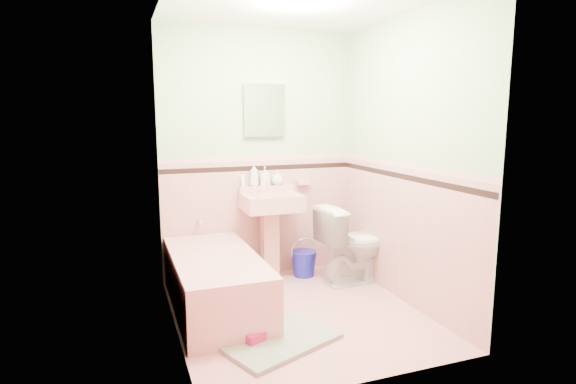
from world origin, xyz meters
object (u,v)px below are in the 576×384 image
object	(u,v)px
soap_bottle_mid	(265,176)
sink	(272,237)
toilet	(356,243)
shoe	(256,337)
medicine_cabinet	(264,110)
bucket	(304,263)
bathtub	(216,284)
soap_bottle_right	(277,177)
soap_bottle_left	(254,175)

from	to	relation	value
soap_bottle_mid	sink	bearing A→B (deg)	-87.08
sink	toilet	bearing A→B (deg)	-22.63
sink	shoe	world-z (taller)	sink
sink	soap_bottle_mid	bearing A→B (deg)	92.92
medicine_cabinet	bucket	bearing A→B (deg)	-31.20
shoe	bathtub	bearing A→B (deg)	76.39
medicine_cabinet	bucket	world-z (taller)	medicine_cabinet
toilet	bucket	xyz separation A→B (m)	(-0.43, 0.32, -0.26)
sink	soap_bottle_mid	xyz separation A→B (m)	(-0.01, 0.18, 0.60)
bathtub	shoe	world-z (taller)	bathtub
bathtub	bucket	distance (m)	1.16
medicine_cabinet	toilet	xyz separation A→B (m)	(0.78, -0.53, -1.31)
bathtub	toilet	bearing A→B (deg)	8.02
medicine_cabinet	toilet	world-z (taller)	medicine_cabinet
bathtub	toilet	xyz separation A→B (m)	(1.46, 0.21, 0.17)
soap_bottle_mid	shoe	world-z (taller)	soap_bottle_mid
bathtub	soap_bottle_right	world-z (taller)	soap_bottle_right
shoe	sink	bearing A→B (deg)	42.69
soap_bottle_left	bucket	xyz separation A→B (m)	(0.47, -0.18, -0.93)
soap_bottle_left	soap_bottle_right	bearing A→B (deg)	0.00
sink	toilet	world-z (taller)	sink
toilet	shoe	distance (m)	1.66
bathtub	sink	size ratio (longest dim) A/B	1.70
soap_bottle_mid	bucket	bearing A→B (deg)	-26.85
soap_bottle_mid	soap_bottle_right	distance (m)	0.13
sink	medicine_cabinet	xyz separation A→B (m)	(0.00, 0.21, 1.26)
bucket	toilet	bearing A→B (deg)	-36.97
medicine_cabinet	soap_bottle_right	bearing A→B (deg)	-13.68
bathtub	shoe	distance (m)	0.77
bathtub	soap_bottle_mid	world-z (taller)	soap_bottle_mid
soap_bottle_mid	soap_bottle_right	size ratio (longest dim) A/B	1.27
medicine_cabinet	soap_bottle_mid	size ratio (longest dim) A/B	2.67
sink	shoe	bearing A→B (deg)	-112.89
medicine_cabinet	bucket	distance (m)	1.62
medicine_cabinet	soap_bottle_mid	distance (m)	0.66
bucket	soap_bottle_mid	bearing A→B (deg)	153.15
sink	shoe	size ratio (longest dim) A/B	5.65
toilet	bucket	bearing A→B (deg)	47.95
soap_bottle_mid	toilet	world-z (taller)	soap_bottle_mid
bathtub	soap_bottle_right	xyz separation A→B (m)	(0.80, 0.71, 0.80)
soap_bottle_left	bucket	bearing A→B (deg)	-20.95
soap_bottle_right	medicine_cabinet	bearing A→B (deg)	166.32
bathtub	soap_bottle_mid	bearing A→B (deg)	46.63
bathtub	soap_bottle_mid	distance (m)	1.27
soap_bottle_left	toilet	size ratio (longest dim) A/B	0.30
soap_bottle_mid	soap_bottle_right	xyz separation A→B (m)	(0.13, 0.00, -0.02)
sink	bucket	xyz separation A→B (m)	(0.35, -0.00, -0.31)
soap_bottle_right	toilet	distance (m)	1.04
bathtub	bucket	bearing A→B (deg)	27.19
soap_bottle_left	bathtub	bearing A→B (deg)	-128.03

